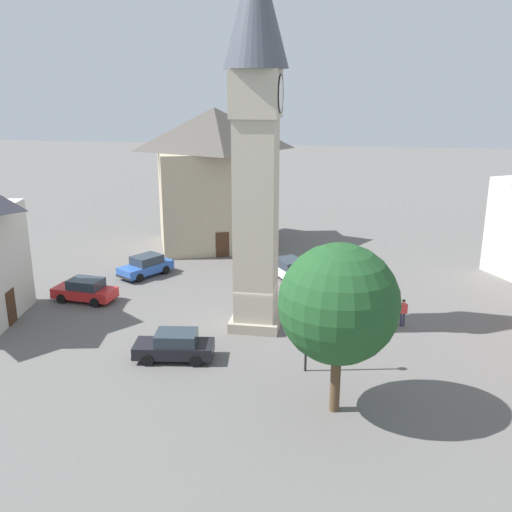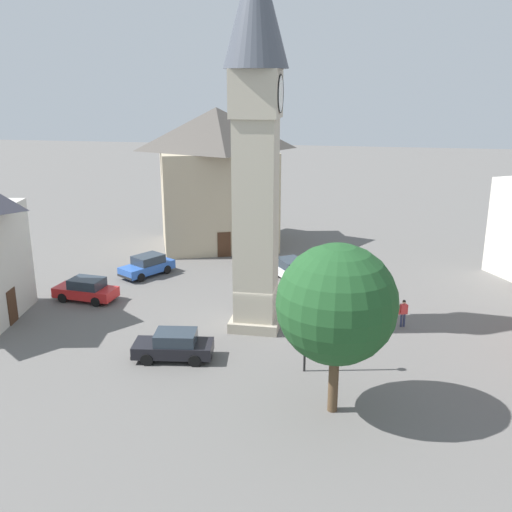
# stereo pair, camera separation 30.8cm
# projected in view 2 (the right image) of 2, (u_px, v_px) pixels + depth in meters

# --- Properties ---
(ground_plane) EXTENTS (200.00, 200.00, 0.00)m
(ground_plane) POSITION_uv_depth(u_px,v_px,m) (256.00, 326.00, 34.78)
(ground_plane) COLOR #605E5B
(clock_tower) EXTENTS (3.46, 3.46, 21.11)m
(clock_tower) POSITION_uv_depth(u_px,v_px,m) (256.00, 112.00, 31.21)
(clock_tower) COLOR #A59C89
(clock_tower) RESTS_ON ground
(car_blue_kerb) EXTENTS (2.18, 4.30, 1.53)m
(car_blue_kerb) POSITION_uv_depth(u_px,v_px,m) (86.00, 289.00, 38.58)
(car_blue_kerb) COLOR red
(car_blue_kerb) RESTS_ON ground
(car_silver_kerb) EXTENTS (2.21, 4.31, 1.53)m
(car_silver_kerb) POSITION_uv_depth(u_px,v_px,m) (174.00, 345.00, 30.46)
(car_silver_kerb) COLOR black
(car_silver_kerb) RESTS_ON ground
(car_red_corner) EXTENTS (4.36, 3.72, 1.53)m
(car_red_corner) POSITION_uv_depth(u_px,v_px,m) (292.00, 270.00, 42.54)
(car_red_corner) COLOR white
(car_red_corner) RESTS_ON ground
(car_white_side) EXTENTS (4.40, 3.60, 1.53)m
(car_white_side) POSITION_uv_depth(u_px,v_px,m) (147.00, 265.00, 43.57)
(car_white_side) COLOR #2D5BB7
(car_white_side) RESTS_ON ground
(pedestrian) EXTENTS (0.32, 0.54, 1.69)m
(pedestrian) POSITION_uv_depth(u_px,v_px,m) (403.00, 311.00, 34.38)
(pedestrian) COLOR #2D3351
(pedestrian) RESTS_ON ground
(tree) EXTENTS (5.14, 5.14, 7.62)m
(tree) POSITION_uv_depth(u_px,v_px,m) (337.00, 304.00, 24.45)
(tree) COLOR brown
(tree) RESTS_ON ground
(building_corner_back) EXTENTS (11.09, 12.14, 11.83)m
(building_corner_back) POSITION_uv_depth(u_px,v_px,m) (217.00, 177.00, 50.23)
(building_corner_back) COLOR tan
(building_corner_back) RESTS_ON ground
(lamp_post) EXTENTS (0.36, 0.36, 5.78)m
(lamp_post) POSITION_uv_depth(u_px,v_px,m) (306.00, 300.00, 28.29)
(lamp_post) COLOR black
(lamp_post) RESTS_ON ground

